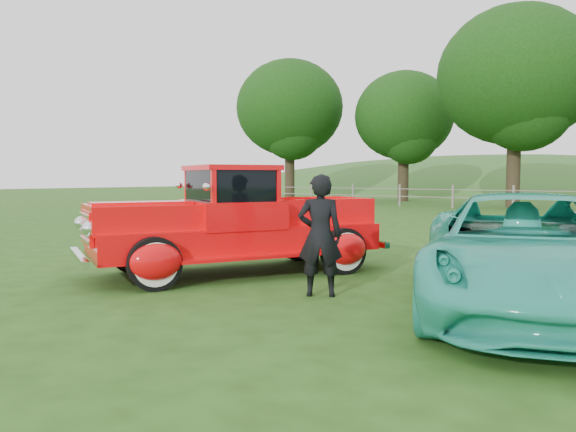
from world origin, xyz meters
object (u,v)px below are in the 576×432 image
Objects in this scene: tree_far_west at (290,108)px; tree_near_west at (516,76)px; tree_mid_west at (404,116)px; teal_sedan at (525,253)px; man at (320,235)px; red_pickup at (234,225)px.

tree_far_west is 16.03m from tree_near_west.
tree_far_west is at bearing -165.96° from tree_mid_west.
man is at bearing 176.42° from teal_sedan.
teal_sedan is at bearing -59.31° from tree_mid_west.
man is (13.27, -27.21, -4.73)m from tree_mid_west.
tree_far_west is 1.97× the size of teal_sedan.
tree_mid_west is at bearing 136.99° from red_pickup.
red_pickup is 4.54m from teal_sedan.
tree_mid_west is 5.18× the size of man.
tree_far_west is at bearing 176.42° from tree_near_west.
teal_sedan is at bearing -71.86° from tree_near_west.
man is at bearing -77.72° from tree_near_west.
red_pickup is at bearing -67.35° from tree_mid_west.
man is (5.27, -24.21, -5.98)m from tree_near_west.
teal_sedan is (7.66, -23.38, -6.10)m from tree_near_west.
tree_near_west is at bearing -20.56° from tree_mid_west.
tree_near_west is at bearing -112.61° from man.
teal_sedan is 2.53m from man.
man reaches higher than teal_sedan.
tree_near_west reaches higher than tree_far_west.
tree_near_west is 2.06× the size of teal_sedan.
tree_far_west is 34.46m from teal_sedan.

